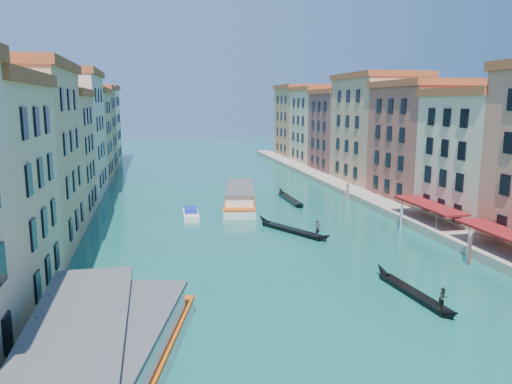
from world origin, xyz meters
TOP-DOWN VIEW (x-y plane):
  - left_bank_palazzos at (-26.00, 64.68)m, footprint 12.80×128.40m
  - right_bank_palazzos at (30.00, 65.00)m, footprint 12.80×128.40m
  - quay at (22.00, 65.00)m, footprint 4.00×140.00m
  - vaporetto_stop at (-16.00, 12.00)m, footprint 5.40×16.40m
  - mooring_poles_right at (19.10, 28.80)m, footprint 1.44×54.24m
  - mooring_poles_left at (-18.50, 12.00)m, footprint 0.24×8.24m
  - vaporetto_near at (-14.00, 9.14)m, footprint 10.36×22.52m
  - vaporetto_far at (1.53, 58.35)m, footprint 8.08×20.47m
  - gondola_fore at (4.90, 40.46)m, footprint 7.04×11.77m
  - gondola_right at (9.10, 18.59)m, footprint 1.97×11.61m
  - gondola_far at (9.92, 59.78)m, footprint 1.38×13.61m
  - motorboat_mid at (-6.67, 50.97)m, footprint 2.20×6.47m
  - motorboat_far at (4.07, 73.61)m, footprint 3.93×6.61m

SIDE VIEW (x-z plane):
  - gondola_far at x=9.92m, z-range -0.57..1.36m
  - gondola_fore at x=4.90m, z-range -0.85..1.72m
  - gondola_right at x=9.10m, z-range -0.71..1.60m
  - quay at x=22.00m, z-range 0.00..1.00m
  - motorboat_far at x=4.07m, z-range -0.14..1.16m
  - motorboat_mid at x=-6.67m, z-range -0.15..1.18m
  - mooring_poles_right at x=19.10m, z-range -0.30..2.90m
  - mooring_poles_left at x=-18.50m, z-range -0.30..2.90m
  - vaporetto_far at x=1.53m, z-range -0.15..2.82m
  - vaporetto_stop at x=-16.00m, z-range -0.38..3.27m
  - vaporetto_near at x=-14.00m, z-range -0.16..3.11m
  - left_bank_palazzos at x=-26.00m, z-range -0.79..20.21m
  - right_bank_palazzos at x=30.00m, z-range -0.75..20.25m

